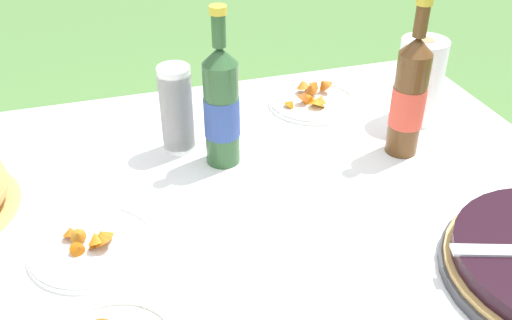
{
  "coord_description": "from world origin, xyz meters",
  "views": [
    {
      "loc": [
        -0.18,
        -0.83,
        1.42
      ],
      "look_at": [
        0.1,
        0.09,
        0.79
      ],
      "focal_mm": 40.0,
      "sensor_mm": 36.0,
      "label": 1
    }
  ],
  "objects": [
    {
      "name": "tablecloth",
      "position": [
        0.0,
        0.0,
        0.71
      ],
      "size": [
        1.53,
        1.16,
        0.1
      ],
      "color": "white",
      "rests_on": "garden_table"
    },
    {
      "name": "garden_table",
      "position": [
        0.0,
        0.0,
        0.66
      ],
      "size": [
        1.52,
        1.15,
        0.72
      ],
      "color": "brown",
      "rests_on": "ground_plane"
    },
    {
      "name": "snack_plate_right",
      "position": [
        -0.24,
        -0.01,
        0.74
      ],
      "size": [
        0.22,
        0.22,
        0.05
      ],
      "color": "white",
      "rests_on": "tablecloth"
    },
    {
      "name": "cider_bottle_amber",
      "position": [
        0.45,
        0.12,
        0.86
      ],
      "size": [
        0.07,
        0.07,
        0.35
      ],
      "color": "brown",
      "rests_on": "tablecloth"
    },
    {
      "name": "cup_stack",
      "position": [
        -0.03,
        0.27,
        0.83
      ],
      "size": [
        0.07,
        0.07,
        0.2
      ],
      "color": "white",
      "rests_on": "tablecloth"
    },
    {
      "name": "paper_towel_roll",
      "position": [
        0.55,
        0.25,
        0.83
      ],
      "size": [
        0.11,
        0.11,
        0.21
      ],
      "color": "white",
      "rests_on": "tablecloth"
    },
    {
      "name": "cider_bottle_green",
      "position": [
        0.06,
        0.2,
        0.86
      ],
      "size": [
        0.08,
        0.08,
        0.35
      ],
      "color": "#2D562D",
      "rests_on": "tablecloth"
    },
    {
      "name": "snack_plate_left",
      "position": [
        0.34,
        0.39,
        0.74
      ],
      "size": [
        0.23,
        0.23,
        0.06
      ],
      "color": "white",
      "rests_on": "tablecloth"
    }
  ]
}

